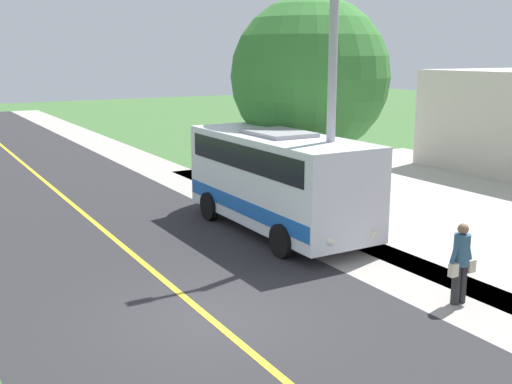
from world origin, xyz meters
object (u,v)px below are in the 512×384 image
Objects in this scene: shuttle_bus_front at (278,177)px; street_light_pole at (328,93)px; pedestrian_with_bags at (461,261)px; tree_curbside at (310,77)px.

shuttle_bus_front is 0.93× the size of street_light_pole.
pedestrian_with_bags is 10.09m from tree_curbside.
street_light_pole is at bearing -89.36° from pedestrian_with_bags.
shuttle_bus_front is at bearing 41.69° from tree_curbside.
pedestrian_with_bags is at bearing 74.85° from tree_curbside.
pedestrian_with_bags is 5.72m from street_light_pole.
tree_curbside is (-2.48, -9.15, 3.47)m from pedestrian_with_bags.
shuttle_bus_front is 3.18m from street_light_pole.
shuttle_bus_front is at bearing -79.66° from street_light_pole.
shuttle_bus_front is at bearing -86.58° from pedestrian_with_bags.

